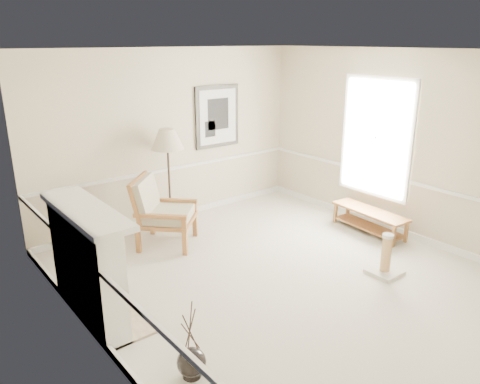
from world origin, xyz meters
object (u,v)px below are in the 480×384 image
(floor_vase, at_px, (191,363))
(scratching_post, at_px, (385,262))
(floor_lamp, at_px, (167,142))
(bench, at_px, (369,218))
(armchair, at_px, (159,209))

(floor_vase, xyz_separation_m, scratching_post, (3.14, 0.10, 0.03))
(floor_lamp, distance_m, bench, 3.50)
(armchair, relative_size, scratching_post, 2.03)
(floor_vase, relative_size, scratching_post, 1.41)
(floor_vase, height_order, armchair, armchair)
(armchair, xyz_separation_m, scratching_post, (1.89, -2.75, -0.39))
(floor_vase, bearing_deg, bench, 15.19)
(bench, distance_m, scratching_post, 1.45)
(floor_vase, bearing_deg, floor_lamp, 62.55)
(floor_vase, distance_m, armchair, 3.14)
(floor_lamp, height_order, bench, floor_lamp)
(armchair, distance_m, bench, 3.39)
(floor_vase, bearing_deg, scratching_post, 1.78)
(floor_lamp, bearing_deg, floor_vase, -117.45)
(floor_vase, xyz_separation_m, floor_lamp, (1.74, 3.35, 1.31))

